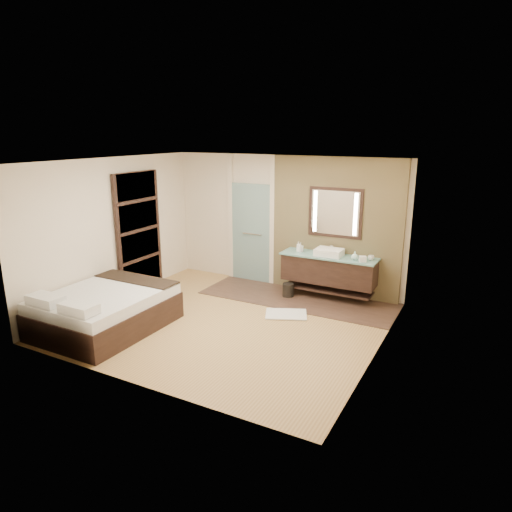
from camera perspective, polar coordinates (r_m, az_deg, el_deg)
The scene contains 15 objects.
floor at distance 7.88m, azimuth -3.46°, elevation -8.26°, with size 5.00×5.00×0.00m, color olive.
tile_strip at distance 8.95m, azimuth 5.20°, elevation -5.30°, with size 3.80×1.30×0.01m, color #34221C.
stone_wall at distance 8.96m, azimuth 9.88°, elevation 3.51°, with size 2.60×0.08×2.70m, color tan.
vanity at distance 8.88m, azimuth 9.07°, elevation -1.68°, with size 1.85×0.55×0.88m.
mirror_unit at distance 8.86m, azimuth 9.86°, elevation 5.35°, with size 1.06×0.04×0.96m.
frosted_door at distance 9.72m, azimuth -0.60°, elevation 3.41°, with size 1.10×0.12×2.70m.
shoji_partition at distance 9.38m, azimuth -14.42°, elevation 2.91°, with size 0.06×1.20×2.40m.
bed at distance 7.91m, azimuth -18.33°, elevation -6.43°, with size 1.62×2.03×0.78m.
bath_mat at distance 8.17m, azimuth 3.78°, elevation -7.26°, with size 0.72×0.50×0.02m, color silver.
waste_bin at distance 8.99m, azimuth 4.04°, elevation -4.29°, with size 0.22×0.22×0.27m, color black.
tissue_box at distance 8.48m, azimuth 13.19°, elevation -0.37°, with size 0.12×0.12×0.10m, color silver.
soap_bottle_a at distance 8.98m, azimuth 5.32°, elevation 1.17°, with size 0.08×0.08×0.20m, color white.
soap_bottle_b at distance 8.97m, azimuth 5.58°, elevation 1.10°, with size 0.08×0.08×0.18m, color #B2B2B2.
soap_bottle_c at distance 8.56m, azimuth 12.24°, elevation 0.04°, with size 0.12×0.12×0.16m, color silver.
cup at distance 8.63m, azimuth 14.18°, elevation -0.21°, with size 0.11×0.11×0.09m, color silver.
Camera 1 is at (3.79, -6.15, 3.15)m, focal length 32.00 mm.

